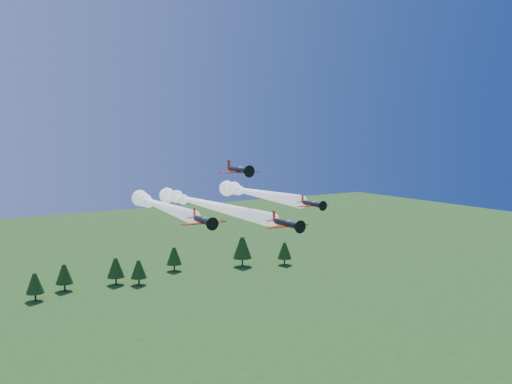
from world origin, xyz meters
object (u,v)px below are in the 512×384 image
plane_lead (203,203)px  plane_slot (239,170)px  plane_left (158,204)px  plane_right (251,192)px

plane_lead → plane_slot: bearing=-90.9°
plane_left → plane_slot: (7.65, -20.20, 8.01)m
plane_right → plane_slot: size_ratio=4.80×
plane_left → plane_right: 20.75m
plane_lead → plane_right: size_ratio=1.37×
plane_lead → plane_slot: plane_slot is taller
plane_left → plane_lead: bearing=-24.3°
plane_lead → plane_left: 9.37m
plane_lead → plane_right: plane_right is taller
plane_lead → plane_slot: size_ratio=6.59×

